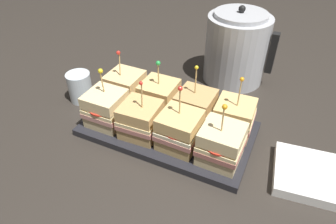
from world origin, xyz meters
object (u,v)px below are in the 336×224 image
object	(u,v)px
serving_platter	(168,129)
sandwich_back_center_left	(159,98)
sandwich_front_far_right	(221,144)
napkin_stack	(309,175)
sandwich_front_center_left	(141,120)
kettle_steel	(236,48)
sandwich_back_center_right	(195,107)
drinking_glass	(80,87)
sandwich_back_far_right	(234,118)
sandwich_front_far_left	(106,108)
sandwich_back_far_left	(126,88)
sandwich_front_center_right	(180,130)

from	to	relation	value
serving_platter	sandwich_back_center_left	size ratio (longest dim) A/B	2.77
sandwich_front_far_right	napkin_stack	distance (m)	0.20
serving_platter	sandwich_front_center_left	bearing A→B (deg)	-134.51
kettle_steel	napkin_stack	world-z (taller)	kettle_steel
sandwich_back_center_right	sandwich_back_center_left	bearing A→B (deg)	-178.22
sandwich_back_center_right	sandwich_front_far_right	bearing A→B (deg)	-46.03
drinking_glass	sandwich_back_far_right	bearing A→B (deg)	3.87
sandwich_back_center_right	napkin_stack	distance (m)	0.30
drinking_glass	kettle_steel	bearing A→B (deg)	39.67
sandwich_front_far_right	drinking_glass	world-z (taller)	sandwich_front_far_right
serving_platter	sandwich_front_far_right	bearing A→B (deg)	-18.74
drinking_glass	napkin_stack	world-z (taller)	drinking_glass
sandwich_front_far_right	sandwich_back_center_right	distance (m)	0.14
sandwich_front_far_left	sandwich_front_center_left	distance (m)	0.10
kettle_steel	drinking_glass	size ratio (longest dim) A/B	2.76
sandwich_back_far_left	napkin_stack	distance (m)	0.50
sandwich_front_far_left	drinking_glass	world-z (taller)	sandwich_front_far_left
sandwich_back_far_right	napkin_stack	distance (m)	0.20
sandwich_back_far_left	napkin_stack	size ratio (longest dim) A/B	0.98
sandwich_front_far_right	kettle_steel	size ratio (longest dim) A/B	0.66
sandwich_back_center_right	kettle_steel	world-z (taller)	kettle_steel
sandwich_front_far_right	kettle_steel	bearing A→B (deg)	101.11
sandwich_front_far_right	sandwich_back_far_left	bearing A→B (deg)	161.64
napkin_stack	sandwich_back_center_right	bearing A→B (deg)	168.19
sandwich_front_far_left	kettle_steel	world-z (taller)	kettle_steel
drinking_glass	sandwich_back_center_left	bearing A→B (deg)	6.10
sandwich_back_center_left	napkin_stack	distance (m)	0.39
serving_platter	sandwich_back_far_right	size ratio (longest dim) A/B	2.66
sandwich_back_far_right	serving_platter	bearing A→B (deg)	-160.97
sandwich_front_center_left	sandwich_back_far_right	size ratio (longest dim) A/B	0.96
sandwich_back_far_right	drinking_glass	world-z (taller)	sandwich_back_far_right
sandwich_back_center_left	drinking_glass	distance (m)	0.24
sandwich_front_center_right	drinking_glass	distance (m)	0.35
sandwich_back_center_left	sandwich_front_center_right	bearing A→B (deg)	-43.76
sandwich_front_center_left	sandwich_back_center_left	world-z (taller)	same
sandwich_front_center_right	sandwich_back_far_left	xyz separation A→B (m)	(-0.20, 0.10, 0.00)
sandwich_back_far_right	kettle_steel	bearing A→B (deg)	105.19
serving_platter	sandwich_front_far_left	size ratio (longest dim) A/B	2.78
sandwich_back_far_left	sandwich_back_center_left	xyz separation A→B (m)	(0.10, -0.00, 0.00)
sandwich_front_center_right	sandwich_back_far_right	world-z (taller)	same
sandwich_front_far_left	sandwich_back_center_left	xyz separation A→B (m)	(0.10, 0.10, -0.00)
sandwich_front_center_right	sandwich_back_far_left	distance (m)	0.22
sandwich_front_far_right	sandwich_back_center_left	xyz separation A→B (m)	(-0.20, 0.10, 0.00)
sandwich_front_far_left	kettle_steel	size ratio (longest dim) A/B	0.64
sandwich_back_far_left	kettle_steel	xyz separation A→B (m)	(0.23, 0.28, 0.04)
serving_platter	kettle_steel	size ratio (longest dim) A/B	1.79
serving_platter	sandwich_back_center_left	distance (m)	0.09
sandwich_front_far_right	napkin_stack	bearing A→B (deg)	12.69
sandwich_front_center_left	sandwich_back_far_right	xyz separation A→B (m)	(0.20, 0.10, 0.00)
napkin_stack	sandwich_back_far_right	bearing A→B (deg)	162.02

